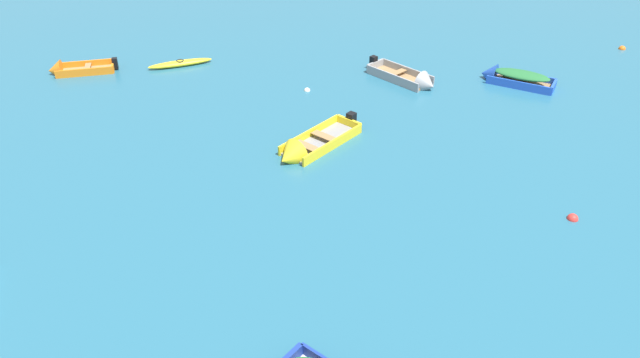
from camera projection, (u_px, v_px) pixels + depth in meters
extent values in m
cube|color=gray|center=(321.00, 143.00, 24.83)|extent=(3.40, 3.32, 0.10)
cube|color=yellow|center=(333.00, 144.00, 24.39)|extent=(2.73, 2.61, 0.42)
cube|color=yellow|center=(309.00, 134.00, 25.10)|extent=(2.73, 2.61, 0.42)
cube|color=yellow|center=(349.00, 123.00, 25.92)|extent=(0.97, 1.01, 0.42)
cone|color=yellow|center=(289.00, 157.00, 23.51)|extent=(1.47, 1.48, 1.24)
cube|color=#937047|center=(324.00, 136.00, 24.82)|extent=(1.08, 1.10, 0.03)
cube|color=#937047|center=(307.00, 146.00, 24.14)|extent=(1.08, 1.10, 0.03)
cube|color=black|center=(351.00, 119.00, 25.94)|extent=(0.48, 0.48, 0.58)
cube|color=#99754C|center=(400.00, 78.00, 30.33)|extent=(2.86, 3.20, 0.11)
cube|color=gray|center=(408.00, 72.00, 30.60)|extent=(2.10, 2.65, 0.45)
cube|color=gray|center=(392.00, 78.00, 29.88)|extent=(2.10, 2.65, 0.45)
cube|color=gray|center=(375.00, 66.00, 31.24)|extent=(1.02, 0.84, 0.45)
cone|color=gray|center=(427.00, 85.00, 29.19)|extent=(1.39, 1.32, 1.17)
cube|color=#937047|center=(397.00, 72.00, 30.29)|extent=(1.08, 0.95, 0.03)
cube|color=black|center=(373.00, 62.00, 31.23)|extent=(0.44, 0.44, 0.63)
cube|color=#99754C|center=(520.00, 84.00, 29.76)|extent=(3.10, 2.61, 0.10)
cube|color=blue|center=(518.00, 85.00, 29.22)|extent=(2.61, 1.81, 0.41)
cube|color=blue|center=(524.00, 77.00, 30.12)|extent=(2.61, 1.81, 0.41)
cube|color=blue|center=(553.00, 87.00, 29.06)|extent=(0.77, 1.05, 0.41)
cone|color=blue|center=(488.00, 74.00, 30.30)|extent=(1.24, 1.36, 1.16)
cube|color=#937047|center=(524.00, 80.00, 29.56)|extent=(0.88, 1.08, 0.03)
cube|color=#937047|center=(506.00, 76.00, 29.92)|extent=(0.88, 1.08, 0.03)
ellipsoid|color=#236633|center=(522.00, 75.00, 29.50)|extent=(2.85, 2.42, 0.32)
ellipsoid|color=yellow|center=(180.00, 63.00, 31.70)|extent=(3.38, 1.39, 0.30)
torus|color=black|center=(180.00, 61.00, 31.62)|extent=(0.50, 0.50, 0.06)
cube|color=#99754C|center=(86.00, 71.00, 31.09)|extent=(2.78, 1.35, 0.10)
cube|color=orange|center=(84.00, 72.00, 30.55)|extent=(2.78, 0.40, 0.40)
cube|color=orange|center=(86.00, 64.00, 31.46)|extent=(2.78, 0.40, 0.40)
cube|color=orange|center=(113.00, 66.00, 31.26)|extent=(0.24, 1.09, 0.40)
cone|color=orange|center=(55.00, 70.00, 30.73)|extent=(0.76, 1.13, 1.06)
cube|color=#937047|center=(88.00, 67.00, 30.99)|extent=(0.41, 1.02, 0.03)
cube|color=black|center=(115.00, 63.00, 31.21)|extent=(0.29, 0.31, 0.56)
sphere|color=silver|center=(307.00, 91.00, 29.20)|extent=(0.30, 0.30, 0.30)
sphere|color=red|center=(572.00, 219.00, 20.54)|extent=(0.38, 0.38, 0.38)
sphere|color=orange|center=(622.00, 49.00, 33.83)|extent=(0.38, 0.38, 0.38)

